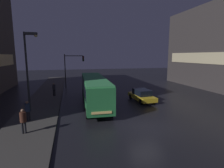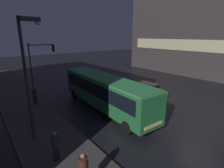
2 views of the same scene
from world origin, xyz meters
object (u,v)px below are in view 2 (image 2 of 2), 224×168
(bus_near, at_px, (105,90))
(pedestrian_far, at_px, (83,168))
(street_lamp_sidewalk, at_px, (29,62))
(pedestrian_mid, at_px, (34,94))
(traffic_light_main, at_px, (39,57))
(pedestrian_near, at_px, (55,143))
(car_taxi, at_px, (146,90))

(bus_near, height_order, pedestrian_far, bus_near)
(bus_near, distance_m, street_lamp_sidewalk, 7.29)
(bus_near, relative_size, pedestrian_far, 6.63)
(bus_near, distance_m, pedestrian_mid, 7.08)
(pedestrian_mid, relative_size, traffic_light_main, 0.30)
(pedestrian_mid, bearing_deg, pedestrian_near, -43.89)
(traffic_light_main, relative_size, street_lamp_sidewalk, 0.77)
(street_lamp_sidewalk, bearing_deg, pedestrian_near, -86.14)
(street_lamp_sidewalk, bearing_deg, traffic_light_main, 71.93)
(pedestrian_mid, bearing_deg, car_taxi, 29.62)
(pedestrian_mid, distance_m, pedestrian_far, 11.86)
(pedestrian_near, xyz_separation_m, pedestrian_mid, (1.37, 9.22, 0.02))
(pedestrian_far, bearing_deg, pedestrian_mid, -81.85)
(traffic_light_main, xyz_separation_m, street_lamp_sidewalk, (-4.16, -12.75, 1.22))
(car_taxi, height_order, traffic_light_main, traffic_light_main)
(pedestrian_mid, height_order, traffic_light_main, traffic_light_main)
(pedestrian_far, distance_m, street_lamp_sidewalk, 6.73)
(bus_near, relative_size, traffic_light_main, 2.03)
(car_taxi, height_order, pedestrian_near, pedestrian_near)
(car_taxi, relative_size, street_lamp_sidewalk, 0.59)
(car_taxi, relative_size, pedestrian_far, 2.49)
(bus_near, relative_size, pedestrian_mid, 6.79)
(car_taxi, distance_m, street_lamp_sidewalk, 13.14)
(bus_near, height_order, street_lamp_sidewalk, street_lamp_sidewalk)
(pedestrian_far, bearing_deg, car_taxi, -136.56)
(pedestrian_far, xyz_separation_m, street_lamp_sidewalk, (-0.46, 5.42, 3.95))
(pedestrian_near, xyz_separation_m, traffic_light_main, (3.97, 15.59, 2.79))
(car_taxi, relative_size, pedestrian_near, 2.61)
(pedestrian_far, bearing_deg, bus_near, -118.12)
(car_taxi, distance_m, pedestrian_far, 13.66)
(pedestrian_mid, bearing_deg, bus_near, 7.94)
(car_taxi, relative_size, traffic_light_main, 0.76)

